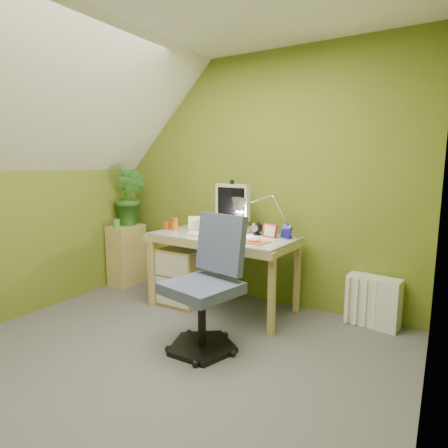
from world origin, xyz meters
The scene contains 22 objects.
floor centered at (0.00, 0.00, -0.01)m, with size 3.20×3.20×0.01m, color #535359.
wall_back centered at (0.00, 1.60, 1.20)m, with size 3.20×0.01×2.40m, color olive.
wall_right centered at (1.60, 0.00, 1.20)m, with size 0.01×3.20×2.40m, color olive.
slope_ceiling centered at (-1.00, 0.00, 1.85)m, with size 1.10×3.20×1.10m, color white.
desk centered at (-0.12, 1.18, 0.36)m, with size 1.33×0.67×0.71m, color tan, non-canonical shape.
monitor centered at (-0.12, 1.36, 0.98)m, with size 0.39×0.22×0.53m, color #BBB9A8, non-canonical shape.
speaker_left centered at (-0.39, 1.34, 0.78)m, with size 0.11×0.11×0.13m, color black, non-canonical shape.
speaker_right centered at (0.15, 1.34, 0.77)m, with size 0.10×0.10×0.12m, color black, non-canonical shape.
keyboard centered at (-0.20, 1.04, 0.72)m, with size 0.42×0.13×0.02m, color silver.
mousepad centered at (0.26, 1.04, 0.72)m, with size 0.26×0.19×0.01m, color #C4511E.
mouse centered at (0.26, 1.04, 0.73)m, with size 0.12×0.08×0.04m, color white.
amber_tumbler centered at (0.06, 1.10, 0.76)m, with size 0.07×0.07×0.09m, color brown.
candle_cluster centered at (-0.72, 1.19, 0.77)m, with size 0.15×0.13×0.11m, color #C74611, non-canonical shape.
photo_frame_red centered at (0.30, 1.30, 0.77)m, with size 0.14×0.02×0.12m, color #B7132D.
photo_frame_blue centered at (0.44, 1.34, 0.77)m, with size 0.13×0.02×0.11m, color #19148E.
photo_frame_green centered at (-0.52, 1.32, 0.78)m, with size 0.15×0.02×0.13m, color beige.
desk_lamp centered at (0.33, 1.36, 0.99)m, with size 0.52×0.22×0.56m, color silver, non-canonical shape.
side_ledge centered at (-1.45, 1.27, 0.34)m, with size 0.25×0.39×0.68m, color tan.
potted_plant centered at (-1.42, 1.32, 1.00)m, with size 0.35×0.28×0.64m, color #2C6521.
green_cup centered at (-1.43, 1.12, 0.72)m, with size 0.07×0.07×0.09m, color green.
task_chair centered at (0.16, 0.41, 0.49)m, with size 0.54×0.54×0.98m, color #424A6C, non-canonical shape.
radiator centered at (1.17, 1.50, 0.21)m, with size 0.43×0.17×0.43m, color silver.
Camera 1 is at (1.63, -1.74, 1.36)m, focal length 30.00 mm.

